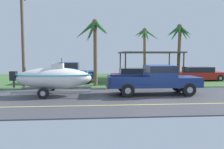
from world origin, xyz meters
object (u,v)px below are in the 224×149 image
parked_sedan_far (200,74)px  palm_tree_near_left (95,36)px  boat_on_trailer (54,78)px  palm_tree_mid (145,39)px  pickup_truck_towing (159,78)px  carport_awning (150,53)px  palm_tree_near_right (180,37)px  parked_sedan_near (136,76)px  utility_pole (23,37)px  parked_pickup_background (69,72)px

parked_sedan_far → palm_tree_near_left: bearing=-163.3°
boat_on_trailer → palm_tree_mid: bearing=57.2°
pickup_truck_towing → carport_awning: carport_awning is taller
palm_tree_near_right → pickup_truck_towing: bearing=-118.3°
carport_awning → palm_tree_near_left: (-5.89, -5.60, 1.31)m
boat_on_trailer → palm_tree_near_left: size_ratio=1.06×
parked_sedan_near → utility_pole: (-8.92, -2.34, 3.15)m
carport_awning → utility_pole: (-11.21, -6.55, 1.07)m
palm_tree_near_right → palm_tree_mid: 5.49m
parked_sedan_far → palm_tree_near_right: bearing=136.1°
parked_sedan_near → palm_tree_mid: (2.67, 8.06, 3.83)m
parked_pickup_background → parked_sedan_far: bearing=5.1°
pickup_truck_towing → utility_pole: utility_pole is taller
carport_awning → palm_tree_mid: bearing=84.3°
boat_on_trailer → palm_tree_near_left: palm_tree_near_left is taller
parked_sedan_far → carport_awning: carport_awning is taller
palm_tree_near_left → parked_pickup_background: bearing=140.2°
carport_awning → palm_tree_near_left: bearing=-136.5°
boat_on_trailer → palm_tree_mid: palm_tree_mid is taller
parked_sedan_far → palm_tree_near_right: (-1.52, 1.47, 3.78)m
palm_tree_mid → parked_pickup_background: bearing=-138.9°
pickup_truck_towing → parked_pickup_background: (-6.37, 6.20, 0.01)m
parked_sedan_near → palm_tree_near_right: bearing=31.5°
boat_on_trailer → parked_sedan_near: boat_on_trailer is taller
palm_tree_near_left → palm_tree_mid: (6.28, 9.45, 0.44)m
parked_sedan_near → palm_tree_mid: 9.32m
palm_tree_near_right → palm_tree_mid: (-2.49, 4.90, 0.04)m
parked_sedan_near → carport_awning: 5.23m
palm_tree_near_right → palm_tree_near_left: bearing=-152.6°
parked_sedan_far → carport_awning: size_ratio=0.73×
parked_pickup_background → palm_tree_near_left: palm_tree_near_left is taller
carport_awning → utility_pole: 13.03m
carport_awning → palm_tree_near_right: (2.88, -1.05, 1.70)m
parked_sedan_near → utility_pole: bearing=-165.3°
palm_tree_near_left → utility_pole: utility_pole is taller
parked_pickup_background → palm_tree_near_left: (2.34, -1.95, 3.02)m
parked_sedan_near → palm_tree_near_right: (5.17, 3.17, 3.78)m
palm_tree_near_left → palm_tree_near_right: (8.77, 4.55, 0.39)m
pickup_truck_towing → palm_tree_near_left: bearing=133.5°
palm_tree_near_right → utility_pole: (-14.09, -5.50, -0.64)m
palm_tree_near_right → utility_pole: utility_pole is taller
carport_awning → utility_pole: utility_pole is taller
palm_tree_near_left → palm_tree_near_right: palm_tree_near_right is taller
carport_awning → palm_tree_near_right: size_ratio=1.10×
utility_pole → palm_tree_near_right: bearing=21.3°
parked_sedan_far → utility_pole: 16.43m
pickup_truck_towing → utility_pole: 10.30m
parked_sedan_near → palm_tree_mid: size_ratio=0.74×
parked_sedan_near → carport_awning: (2.29, 4.22, 2.08)m
palm_tree_near_left → palm_tree_near_right: 9.89m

